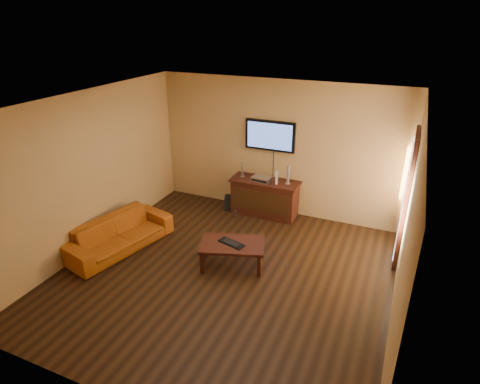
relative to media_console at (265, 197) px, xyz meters
The scene contains 14 objects.
ground_plane 2.27m from the media_console, 86.12° to the right, with size 5.00×5.00×0.00m, color black.
room_walls 2.08m from the media_console, 84.62° to the right, with size 5.00×5.00×5.00m.
french_door 2.75m from the media_console, 11.50° to the right, with size 0.07×1.02×2.22m.
media_console is the anchor object (origin of this frame).
television 1.26m from the media_console, 90.00° to the left, with size 1.01×0.08×0.60m.
coffee_table 1.96m from the media_console, 85.14° to the right, with size 1.17×0.91×0.43m.
sofa 2.92m from the media_console, 130.07° to the right, with size 1.90×0.55×0.74m, color #A85212.
speaker_left 0.72m from the media_console, behind, with size 0.09×0.09×0.33m.
speaker_right 0.71m from the media_console, ahead, with size 0.10×0.10×0.37m.
av_receiver 0.42m from the media_console, 149.09° to the right, with size 0.37×0.27×0.09m, color silver.
game_console 0.54m from the media_console, ahead, with size 0.05×0.16×0.22m, color white.
subwoofer 0.76m from the media_console, behind, with size 0.28×0.28×0.28m, color black.
bottle 0.68m from the media_console, 141.02° to the right, with size 0.07×0.07×0.19m.
keyboard 1.97m from the media_console, 85.36° to the right, with size 0.47×0.28×0.03m.
Camera 1 is at (2.32, -4.74, 3.82)m, focal length 30.00 mm.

